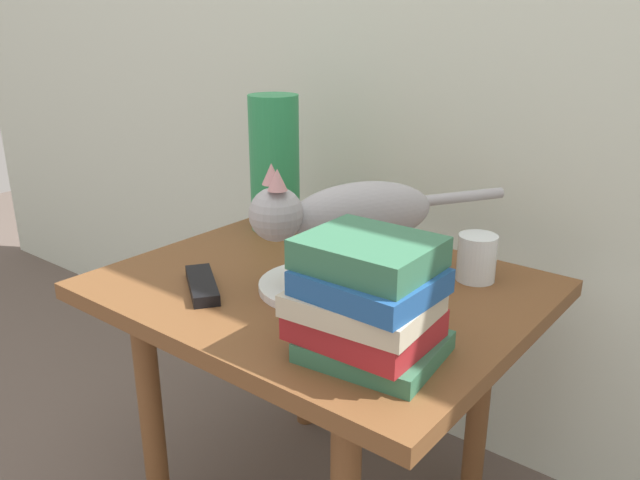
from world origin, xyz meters
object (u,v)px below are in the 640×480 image
object	(u,v)px
bread_roll	(313,268)
green_vase	(275,164)
plate	(318,286)
tv_remote	(202,285)
cat	(346,216)
book_stack	(368,301)
side_table	(320,318)
candle_jar	(477,260)

from	to	relation	value
bread_roll	green_vase	xyz separation A→B (m)	(-0.28, 0.21, 0.11)
plate	green_vase	bearing A→B (deg)	144.19
bread_roll	tv_remote	world-z (taller)	bread_roll
bread_roll	tv_remote	bearing A→B (deg)	-139.53
plate	bread_roll	bearing A→B (deg)	-162.73
cat	tv_remote	xyz separation A→B (m)	(-0.19, -0.17, -0.12)
book_stack	tv_remote	world-z (taller)	book_stack
side_table	tv_remote	bearing A→B (deg)	-131.39
cat	tv_remote	bearing A→B (deg)	-138.49
plate	side_table	bearing A→B (deg)	123.37
bread_roll	candle_jar	distance (m)	0.30
green_vase	plate	bearing A→B (deg)	-35.81
book_stack	green_vase	size ratio (longest dim) A/B	0.71
green_vase	side_table	bearing A→B (deg)	-33.67
cat	tv_remote	world-z (taller)	cat
candle_jar	tv_remote	size ratio (longest dim) A/B	0.57
cat	green_vase	bearing A→B (deg)	151.76
cat	green_vase	distance (m)	0.36
plate	cat	size ratio (longest dim) A/B	0.49
cat	book_stack	bearing A→B (deg)	-46.26
side_table	bread_roll	size ratio (longest dim) A/B	9.24
side_table	candle_jar	world-z (taller)	candle_jar
cat	book_stack	xyz separation A→B (m)	(0.17, -0.17, -0.05)
cat	green_vase	world-z (taller)	green_vase
plate	candle_jar	size ratio (longest dim) A/B	2.45
side_table	green_vase	distance (m)	0.39
side_table	plate	bearing A→B (deg)	-56.63
plate	candle_jar	bearing A→B (deg)	47.30
bread_roll	cat	distance (m)	0.11
green_vase	candle_jar	size ratio (longest dim) A/B	3.48
cat	green_vase	xyz separation A→B (m)	(-0.32, 0.17, 0.02)
side_table	green_vase	world-z (taller)	green_vase
plate	bread_roll	size ratio (longest dim) A/B	2.61
green_vase	cat	bearing A→B (deg)	-28.24
bread_roll	green_vase	distance (m)	0.36
side_table	green_vase	bearing A→B (deg)	146.33
book_stack	tv_remote	distance (m)	0.36
plate	green_vase	size ratio (longest dim) A/B	0.71
book_stack	green_vase	distance (m)	0.60
book_stack	green_vase	bearing A→B (deg)	144.55
side_table	plate	xyz separation A→B (m)	(0.02, -0.03, 0.08)
plate	bread_roll	world-z (taller)	bread_roll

